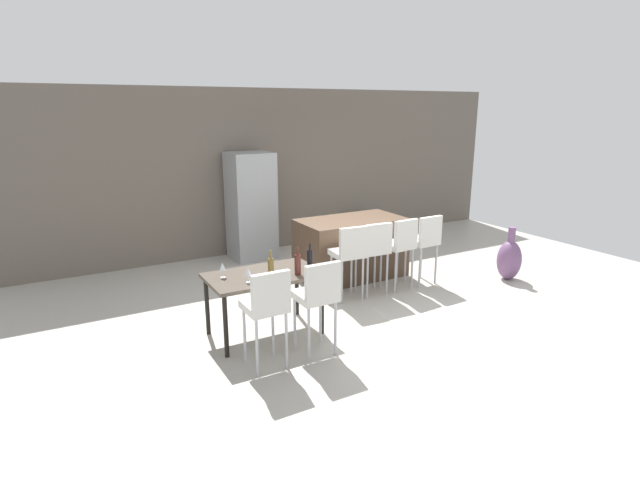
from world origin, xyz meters
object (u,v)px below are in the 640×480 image
(kitchen_island, at_px, (351,248))
(bar_chair_middle, at_px, (374,247))
(dining_table, at_px, (264,280))
(bar_chair_right, at_px, (400,243))
(wine_bottle_corner, at_px, (271,267))
(wine_glass_middle, at_px, (248,271))
(bar_chair_far, at_px, (425,239))
(bar_chair_left, at_px, (349,251))
(dining_chair_near, at_px, (267,303))
(wine_glass_left, at_px, (222,267))
(refrigerator, at_px, (251,206))
(floor_vase, at_px, (509,259))
(wine_bottle_far, at_px, (298,264))
(dining_chair_far, at_px, (318,293))
(wine_bottle_end, at_px, (310,259))
(potted_plant, at_px, (366,223))

(kitchen_island, distance_m, bar_chair_middle, 0.87)
(dining_table, bearing_deg, bar_chair_right, 10.41)
(wine_bottle_corner, bearing_deg, wine_glass_middle, -168.37)
(bar_chair_far, relative_size, dining_table, 0.82)
(bar_chair_left, xyz_separation_m, dining_chair_near, (-1.72, -1.17, 0.00))
(bar_chair_right, xyz_separation_m, bar_chair_far, (0.45, -0.00, 0.00))
(dining_table, height_order, wine_glass_left, wine_glass_left)
(dining_chair_near, height_order, refrigerator, refrigerator)
(kitchen_island, relative_size, wine_glass_left, 9.30)
(bar_chair_middle, distance_m, bar_chair_far, 0.91)
(wine_bottle_corner, height_order, floor_vase, wine_bottle_corner)
(wine_bottle_far, bearing_deg, dining_chair_near, -139.36)
(bar_chair_middle, bearing_deg, dining_chair_far, -143.11)
(bar_chair_right, distance_m, wine_bottle_end, 1.84)
(kitchen_island, height_order, wine_glass_left, kitchen_island)
(bar_chair_right, height_order, refrigerator, refrigerator)
(bar_chair_middle, bearing_deg, bar_chair_right, 0.01)
(wine_bottle_corner, height_order, refrigerator, refrigerator)
(dining_chair_near, xyz_separation_m, wine_bottle_far, (0.61, 0.53, 0.16))
(dining_chair_near, relative_size, refrigerator, 0.57)
(dining_chair_far, bearing_deg, wine_bottle_far, 85.98)
(dining_chair_far, distance_m, wine_glass_left, 1.13)
(wine_glass_middle, bearing_deg, wine_bottle_end, 6.07)
(wine_bottle_end, relative_size, refrigerator, 0.17)
(wine_bottle_end, height_order, floor_vase, wine_bottle_end)
(dining_table, bearing_deg, wine_bottle_corner, -74.43)
(dining_chair_far, xyz_separation_m, floor_vase, (3.74, 0.67, -0.38))
(bar_chair_left, height_order, wine_glass_middle, bar_chair_left)
(wine_bottle_far, xyz_separation_m, floor_vase, (3.71, 0.15, -0.54))
(wine_glass_left, bearing_deg, bar_chair_far, 5.74)
(bar_chair_middle, height_order, wine_glass_middle, bar_chair_middle)
(floor_vase, bearing_deg, dining_chair_far, -169.79)
(bar_chair_far, distance_m, potted_plant, 2.65)
(dining_chair_near, xyz_separation_m, refrigerator, (1.33, 3.70, 0.22))
(bar_chair_far, height_order, wine_glass_left, bar_chair_far)
(wine_bottle_far, height_order, wine_glass_left, wine_bottle_far)
(bar_chair_left, xyz_separation_m, wine_glass_middle, (-1.69, -0.61, 0.17))
(bar_chair_far, bearing_deg, potted_plant, 74.51)
(kitchen_island, xyz_separation_m, floor_vase, (2.04, -1.31, -0.14))
(bar_chair_middle, relative_size, dining_chair_near, 1.00)
(bar_chair_right, relative_size, wine_bottle_end, 3.44)
(dining_chair_near, bearing_deg, bar_chair_middle, 28.69)
(kitchen_island, bearing_deg, wine_bottle_far, -138.77)
(bar_chair_left, bearing_deg, bar_chair_middle, -0.01)
(bar_chair_middle, xyz_separation_m, wine_glass_left, (-2.29, -0.32, 0.17))
(bar_chair_far, relative_size, wine_glass_middle, 6.03)
(wine_glass_left, xyz_separation_m, wine_glass_middle, (0.19, -0.29, 0.00))
(bar_chair_far, bearing_deg, wine_bottle_far, -165.24)
(wine_bottle_corner, bearing_deg, kitchen_island, 35.02)
(wine_bottle_far, relative_size, floor_vase, 0.39)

